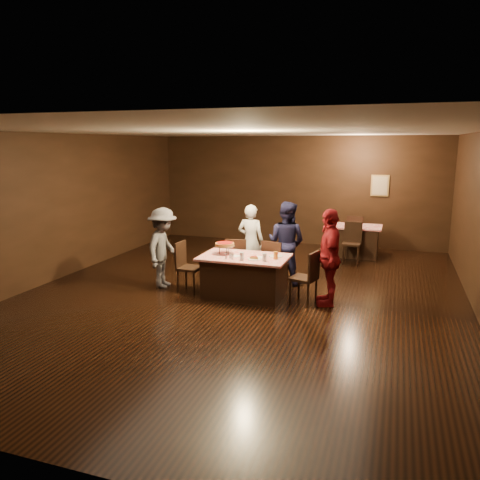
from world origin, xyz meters
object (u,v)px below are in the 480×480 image
(glass_front_left, at_px, (242,256))
(glass_front_right, at_px, (264,257))
(chair_far_left, at_px, (237,261))
(pizza_stand, at_px, (225,244))
(chair_end_left, at_px, (190,267))
(diner_white_jacket, at_px, (251,241))
(chair_end_right, at_px, (304,277))
(diner_grey_knit, at_px, (163,248))
(chair_back_near, at_px, (352,243))
(plate_empty, at_px, (276,256))
(diner_navy_hoodie, at_px, (286,243))
(back_table, at_px, (354,241))
(chair_back_far, at_px, (356,233))
(diner_red_shirt, at_px, (329,257))
(chair_far_right, at_px, (276,264))
(glass_amber, at_px, (276,255))
(main_table, at_px, (244,276))

(glass_front_left, height_order, glass_front_right, same)
(chair_far_left, distance_m, pizza_stand, 0.85)
(chair_end_left, relative_size, diner_white_jacket, 0.61)
(chair_end_right, bearing_deg, chair_end_left, -75.50)
(chair_far_left, xyz_separation_m, glass_front_right, (0.85, -1.00, 0.37))
(chair_far_left, xyz_separation_m, diner_grey_knit, (-1.30, -0.66, 0.31))
(chair_back_near, xyz_separation_m, plate_empty, (-1.07, -3.12, 0.30))
(chair_far_left, height_order, pizza_stand, pizza_stand)
(chair_back_near, bearing_deg, diner_white_jacket, -131.88)
(chair_back_near, distance_m, diner_navy_hoodie, 2.43)
(diner_navy_hoodie, distance_m, pizza_stand, 1.43)
(diner_grey_knit, relative_size, glass_front_right, 11.24)
(back_table, distance_m, chair_back_far, 0.61)
(diner_red_shirt, distance_m, glass_front_right, 1.12)
(chair_far_left, distance_m, chair_end_left, 1.03)
(diner_red_shirt, height_order, glass_front_left, diner_red_shirt)
(glass_front_right, bearing_deg, diner_grey_knit, 171.00)
(chair_end_right, bearing_deg, chair_far_right, -122.48)
(diner_red_shirt, bearing_deg, back_table, 166.23)
(plate_empty, bearing_deg, glass_amber, -75.96)
(plate_empty, distance_m, glass_front_left, 0.68)
(diner_navy_hoodie, height_order, diner_grey_knit, diner_navy_hoodie)
(chair_end_right, distance_m, glass_front_right, 0.79)
(diner_navy_hoodie, bearing_deg, main_table, 79.02)
(glass_front_left, xyz_separation_m, glass_amber, (0.55, 0.25, 0.00))
(chair_end_right, relative_size, glass_amber, 6.79)
(chair_far_left, distance_m, diner_white_jacket, 0.60)
(chair_far_left, distance_m, diner_navy_hoodie, 1.06)
(diner_red_shirt, relative_size, plate_empty, 6.80)
(chair_back_near, bearing_deg, glass_amber, -105.90)
(back_table, xyz_separation_m, chair_end_left, (-2.72, -3.97, 0.09))
(main_table, distance_m, plate_empty, 0.69)
(diner_white_jacket, distance_m, diner_grey_knit, 1.84)
(chair_end_left, distance_m, pizza_stand, 0.85)
(diner_navy_hoodie, bearing_deg, chair_end_left, 48.55)
(chair_end_right, height_order, plate_empty, chair_end_right)
(main_table, height_order, plate_empty, plate_empty)
(chair_far_right, relative_size, glass_amber, 6.79)
(chair_far_left, relative_size, diner_navy_hoodie, 0.57)
(chair_far_left, xyz_separation_m, chair_end_left, (-0.70, -0.75, 0.00))
(chair_back_far, distance_m, diner_white_jacket, 3.83)
(chair_far_right, relative_size, plate_empty, 3.80)
(chair_far_right, height_order, glass_front_left, chair_far_right)
(diner_grey_knit, relative_size, diner_red_shirt, 0.93)
(chair_back_near, bearing_deg, glass_front_left, -112.56)
(diner_grey_knit, height_order, plate_empty, diner_grey_knit)
(main_table, relative_size, chair_end_left, 1.68)
(diner_white_jacket, height_order, diner_navy_hoodie, diner_navy_hoodie)
(chair_far_right, xyz_separation_m, chair_back_far, (1.22, 3.82, 0.00))
(chair_far_right, height_order, plate_empty, chair_far_right)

